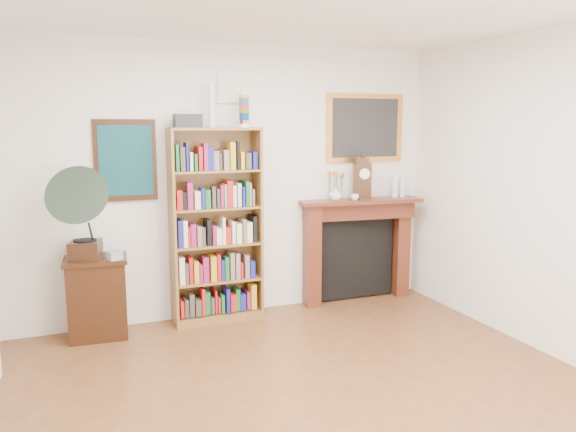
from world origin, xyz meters
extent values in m
cube|color=brown|center=(0.00, 0.00, -0.01)|extent=(4.50, 5.00, 0.01)
cube|color=white|center=(0.00, 2.50, 1.40)|extent=(4.50, 0.01, 2.80)
cube|color=black|center=(-1.05, 2.48, 1.65)|extent=(0.58, 0.03, 0.78)
cube|color=#10414C|center=(-1.05, 2.46, 1.65)|extent=(0.50, 0.01, 0.67)
cube|color=white|center=(0.00, 2.48, 2.35)|extent=(0.26, 0.03, 0.30)
cube|color=silver|center=(0.00, 2.46, 2.35)|extent=(0.22, 0.01, 0.26)
cube|color=gold|center=(1.55, 2.48, 1.95)|extent=(0.95, 0.03, 0.75)
cube|color=#262628|center=(1.55, 2.46, 1.95)|extent=(0.82, 0.01, 0.65)
cube|color=brown|center=(-0.65, 2.32, 0.98)|extent=(0.03, 0.32, 1.96)
cube|color=brown|center=(0.22, 2.32, 0.98)|extent=(0.03, 0.32, 1.96)
cube|color=brown|center=(-0.22, 2.32, 1.95)|extent=(0.90, 0.33, 0.03)
cube|color=brown|center=(-0.22, 2.32, 0.04)|extent=(0.90, 0.33, 0.08)
cube|color=brown|center=(-0.22, 2.47, 0.98)|extent=(0.90, 0.03, 1.96)
cube|color=brown|center=(-0.22, 2.32, 0.42)|extent=(0.85, 0.31, 0.02)
cube|color=brown|center=(-0.22, 2.32, 0.79)|extent=(0.85, 0.31, 0.02)
cube|color=brown|center=(-0.22, 2.32, 1.17)|extent=(0.85, 0.31, 0.02)
cube|color=brown|center=(-0.22, 2.32, 1.54)|extent=(0.85, 0.31, 0.02)
cube|color=black|center=(-1.39, 2.27, 0.38)|extent=(0.59, 0.45, 0.77)
cube|color=#4B2211|center=(0.87, 2.38, 0.56)|extent=(0.17, 0.22, 1.13)
cube|color=#4B2211|center=(2.00, 2.38, 0.56)|extent=(0.17, 0.22, 1.13)
cube|color=#4B2211|center=(1.43, 2.38, 1.04)|extent=(1.30, 0.34, 0.18)
cube|color=#4B2211|center=(1.43, 2.34, 1.15)|extent=(1.41, 0.47, 0.04)
cube|color=black|center=(1.43, 2.44, 0.47)|extent=(0.93, 0.09, 0.90)
cube|color=black|center=(-1.46, 2.29, 0.85)|extent=(0.32, 0.32, 0.16)
cylinder|color=black|center=(-1.46, 2.29, 0.94)|extent=(0.25, 0.25, 0.01)
cone|color=#304538|center=(-1.46, 2.12, 1.30)|extent=(0.68, 0.77, 0.69)
cube|color=#B4B6C1|center=(-1.23, 2.13, 0.81)|extent=(0.16, 0.16, 0.08)
cube|color=black|center=(1.44, 2.33, 1.37)|extent=(0.22, 0.18, 0.39)
cylinder|color=white|center=(1.44, 2.28, 1.46)|extent=(0.11, 0.06, 0.12)
cube|color=black|center=(1.44, 2.33, 1.59)|extent=(0.17, 0.14, 0.07)
imported|color=white|center=(1.13, 2.35, 1.24)|extent=(0.14, 0.14, 0.14)
imported|color=white|center=(1.33, 2.27, 1.20)|extent=(0.11, 0.11, 0.07)
cylinder|color=silver|center=(1.88, 2.34, 1.29)|extent=(0.07, 0.07, 0.24)
cylinder|color=silver|center=(1.97, 2.34, 1.27)|extent=(0.06, 0.06, 0.20)
camera|label=1|loc=(-1.59, -3.10, 2.00)|focal=35.00mm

